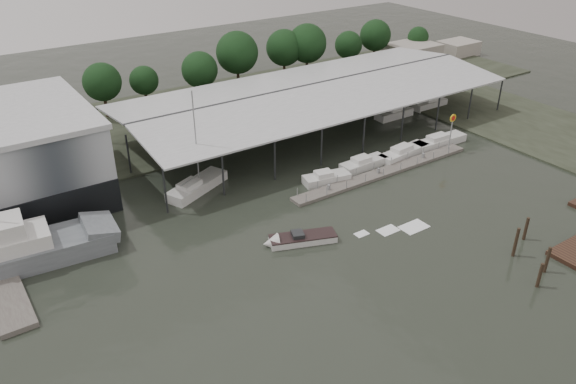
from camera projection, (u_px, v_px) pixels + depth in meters
ground at (342, 247)px, 57.45m from camera, size 200.00×200.00×0.00m
land_strip_far at (173, 121)px, 87.92m from camera, size 140.00×30.00×0.30m
land_strip_east at (528, 124)px, 86.85m from camera, size 20.00×60.00×0.30m
covered_boat_shed at (314, 88)px, 83.24m from camera, size 58.24×24.00×6.96m
trawler_dock at (0, 276)px, 52.71m from camera, size 3.00×18.00×0.50m
floating_dock at (384, 172)px, 72.01m from camera, size 28.00×2.00×1.40m
shell_fuel_sign at (452, 125)px, 76.14m from camera, size 1.10×0.18×5.55m
distant_commercial_buildings at (427, 52)px, 118.13m from camera, size 22.00×8.00×4.00m
grey_trawler at (20, 250)px, 54.10m from camera, size 18.47×6.60×8.84m
white_sailboat at (196, 186)px, 67.69m from camera, size 8.98×5.97×12.67m
speedboat_underway at (297, 239)px, 57.93m from camera, size 17.90×8.08×2.00m
moored_cruiser_0 at (326, 178)px, 69.66m from camera, size 6.19×3.33×1.70m
moored_cruiser_1 at (364, 163)px, 73.34m from camera, size 6.83×2.31×1.70m
moored_cruiser_2 at (404, 152)px, 76.38m from camera, size 8.60×3.12×1.70m
moored_cruiser_3 at (439, 141)px, 79.76m from camera, size 8.79×2.48×1.70m
mooring_pilings at (549, 263)px, 53.26m from camera, size 6.17×9.47×3.84m
horizon_tree_line at (273, 52)px, 100.58m from camera, size 71.92×8.93×10.94m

